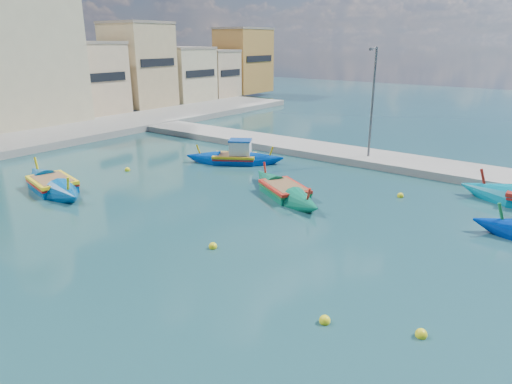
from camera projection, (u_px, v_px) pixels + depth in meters
ground at (324, 290)px, 16.15m from camera, size 160.00×160.00×0.00m
east_quay at (457, 172)px, 29.77m from camera, size 4.00×70.00×0.50m
church_block at (9, 40)px, 43.73m from camera, size 10.00×10.00×19.10m
quay_street_lamp at (372, 102)px, 31.44m from camera, size 1.18×0.16×8.00m
luzzu_blue_cabin at (235, 159)px, 32.73m from camera, size 5.28×7.27×2.61m
luzzu_cyan_mid at (284, 192)px, 25.86m from camera, size 5.49×7.57×2.28m
luzzu_green at (53, 186)px, 26.84m from camera, size 3.66×8.10×2.47m
mooring_buoys at (235, 258)px, 18.33m from camera, size 22.75×22.52×0.36m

